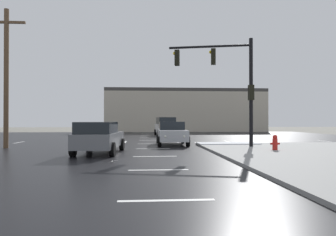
{
  "coord_description": "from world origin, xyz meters",
  "views": [
    {
      "loc": [
        -0.42,
        -24.41,
        1.65
      ],
      "look_at": [
        1.88,
        8.17,
        1.96
      ],
      "focal_mm": 33.52,
      "sensor_mm": 36.0,
      "label": 1
    }
  ],
  "objects_px": {
    "suv_white": "(166,126)",
    "sedan_silver": "(172,133)",
    "traffic_signal_mast": "(228,75)",
    "fire_hydrant": "(275,142)",
    "sedan_grey": "(99,137)",
    "utility_pole_mid": "(6,75)"
  },
  "relations": [
    {
      "from": "suv_white",
      "to": "sedan_silver",
      "type": "bearing_deg",
      "value": 173.92
    },
    {
      "from": "traffic_signal_mast",
      "to": "fire_hydrant",
      "type": "bearing_deg",
      "value": 137.56
    },
    {
      "from": "sedan_silver",
      "to": "sedan_grey",
      "type": "bearing_deg",
      "value": -35.86
    },
    {
      "from": "sedan_silver",
      "to": "suv_white",
      "type": "bearing_deg",
      "value": 178.68
    },
    {
      "from": "sedan_silver",
      "to": "utility_pole_mid",
      "type": "bearing_deg",
      "value": -78.32
    },
    {
      "from": "sedan_grey",
      "to": "utility_pole_mid",
      "type": "distance_m",
      "value": 7.86
    },
    {
      "from": "fire_hydrant",
      "to": "utility_pole_mid",
      "type": "xyz_separation_m",
      "value": [
        -15.09,
        3.51,
        3.87
      ]
    },
    {
      "from": "sedan_grey",
      "to": "fire_hydrant",
      "type": "bearing_deg",
      "value": -85.92
    },
    {
      "from": "fire_hydrant",
      "to": "sedan_silver",
      "type": "distance_m",
      "value": 7.42
    },
    {
      "from": "suv_white",
      "to": "utility_pole_mid",
      "type": "xyz_separation_m",
      "value": [
        -10.57,
        -15.45,
        3.32
      ]
    },
    {
      "from": "fire_hydrant",
      "to": "sedan_grey",
      "type": "bearing_deg",
      "value": -179.64
    },
    {
      "from": "fire_hydrant",
      "to": "sedan_grey",
      "type": "height_order",
      "value": "sedan_grey"
    },
    {
      "from": "sedan_silver",
      "to": "sedan_grey",
      "type": "height_order",
      "value": "same"
    },
    {
      "from": "fire_hydrant",
      "to": "utility_pole_mid",
      "type": "height_order",
      "value": "utility_pole_mid"
    },
    {
      "from": "traffic_signal_mast",
      "to": "suv_white",
      "type": "relative_size",
      "value": 1.3
    },
    {
      "from": "traffic_signal_mast",
      "to": "sedan_silver",
      "type": "relative_size",
      "value": 1.41
    },
    {
      "from": "sedan_silver",
      "to": "utility_pole_mid",
      "type": "distance_m",
      "value": 10.93
    },
    {
      "from": "traffic_signal_mast",
      "to": "utility_pole_mid",
      "type": "bearing_deg",
      "value": 9.17
    },
    {
      "from": "traffic_signal_mast",
      "to": "sedan_grey",
      "type": "bearing_deg",
      "value": 33.09
    },
    {
      "from": "traffic_signal_mast",
      "to": "utility_pole_mid",
      "type": "relative_size",
      "value": 0.77
    },
    {
      "from": "suv_white",
      "to": "sedan_silver",
      "type": "xyz_separation_m",
      "value": [
        -0.43,
        -13.45,
        -0.24
      ]
    },
    {
      "from": "fire_hydrant",
      "to": "suv_white",
      "type": "bearing_deg",
      "value": 103.4
    }
  ]
}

